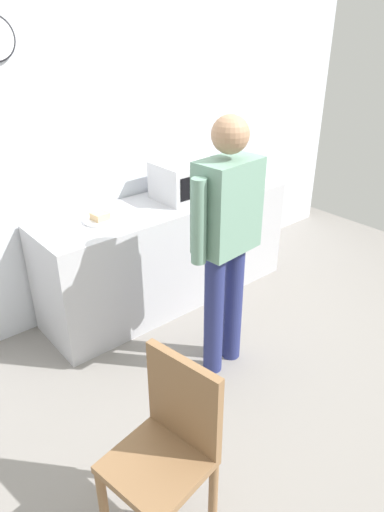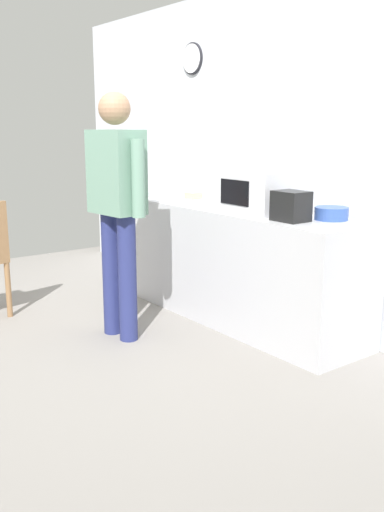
# 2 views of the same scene
# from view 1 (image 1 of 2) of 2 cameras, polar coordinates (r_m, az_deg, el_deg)

# --- Properties ---
(ground_plane) EXTENTS (6.00, 6.00, 0.00)m
(ground_plane) POSITION_cam_1_polar(r_m,az_deg,el_deg) (3.22, 7.55, -15.43)
(ground_plane) COLOR gray
(back_wall) EXTENTS (5.40, 0.13, 2.60)m
(back_wall) POSITION_cam_1_polar(r_m,az_deg,el_deg) (3.72, -9.93, 13.40)
(back_wall) COLOR silver
(back_wall) RESTS_ON ground_plane
(kitchen_counter) EXTENTS (2.19, 0.62, 0.89)m
(kitchen_counter) POSITION_cam_1_polar(r_m,az_deg,el_deg) (3.84, -3.01, 0.55)
(kitchen_counter) COLOR #B7B7BC
(kitchen_counter) RESTS_ON ground_plane
(microwave) EXTENTS (0.50, 0.39, 0.30)m
(microwave) POSITION_cam_1_polar(r_m,az_deg,el_deg) (3.73, -0.75, 9.66)
(microwave) COLOR silver
(microwave) RESTS_ON kitchen_counter
(sandwich_plate) EXTENTS (0.26, 0.26, 0.07)m
(sandwich_plate) POSITION_cam_1_polar(r_m,az_deg,el_deg) (3.36, -11.48, 4.64)
(sandwich_plate) COLOR white
(sandwich_plate) RESTS_ON kitchen_counter
(salad_bowl) EXTENTS (0.23, 0.23, 0.09)m
(salad_bowl) POSITION_cam_1_polar(r_m,az_deg,el_deg) (4.22, 4.16, 10.18)
(salad_bowl) COLOR #33519E
(salad_bowl) RESTS_ON kitchen_counter
(toaster) EXTENTS (0.22, 0.18, 0.20)m
(toaster) POSITION_cam_1_polar(r_m,az_deg,el_deg) (3.94, 5.52, 9.74)
(toaster) COLOR black
(toaster) RESTS_ON kitchen_counter
(fork_utensil) EXTENTS (0.17, 0.03, 0.01)m
(fork_utensil) POSITION_cam_1_polar(r_m,az_deg,el_deg) (4.21, 8.55, 9.37)
(fork_utensil) COLOR silver
(fork_utensil) RESTS_ON kitchen_counter
(spoon_utensil) EXTENTS (0.17, 0.07, 0.01)m
(spoon_utensil) POSITION_cam_1_polar(r_m,az_deg,el_deg) (3.51, -6.64, 5.74)
(spoon_utensil) COLOR silver
(spoon_utensil) RESTS_ON kitchen_counter
(person_standing) EXTENTS (0.59, 0.28, 1.73)m
(person_standing) POSITION_cam_1_polar(r_m,az_deg,el_deg) (2.81, 4.37, 2.94)
(person_standing) COLOR navy
(person_standing) RESTS_ON ground_plane
(wooden_chair) EXTENTS (0.46, 0.46, 0.94)m
(wooden_chair) POSITION_cam_1_polar(r_m,az_deg,el_deg) (2.16, -2.99, -22.74)
(wooden_chair) COLOR olive
(wooden_chair) RESTS_ON ground_plane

